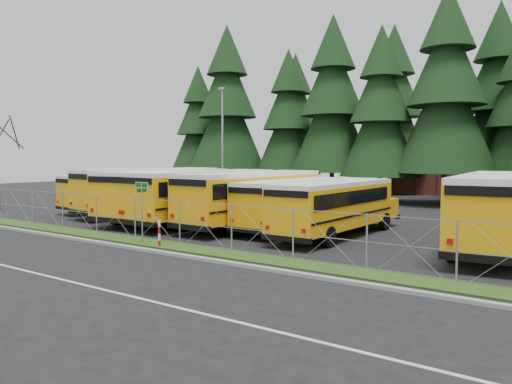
% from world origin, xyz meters
% --- Properties ---
extents(ground, '(120.00, 120.00, 0.00)m').
position_xyz_m(ground, '(0.00, 0.00, 0.00)').
color(ground, black).
rests_on(ground, ground).
extents(curb, '(50.00, 0.25, 0.12)m').
position_xyz_m(curb, '(0.00, -3.10, 0.06)').
color(curb, gray).
rests_on(curb, ground).
extents(grass_verge, '(50.00, 1.40, 0.06)m').
position_xyz_m(grass_verge, '(0.00, -1.70, 0.03)').
color(grass_verge, '#204012').
rests_on(grass_verge, ground).
extents(road_lane_line, '(50.00, 0.12, 0.01)m').
position_xyz_m(road_lane_line, '(0.00, -8.00, 0.01)').
color(road_lane_line, beige).
rests_on(road_lane_line, ground).
extents(chainlink_fence, '(44.00, 0.10, 2.00)m').
position_xyz_m(chainlink_fence, '(0.00, -1.00, 1.00)').
color(chainlink_fence, '#989CA0').
rests_on(chainlink_fence, ground).
extents(brick_building, '(22.00, 10.00, 6.00)m').
position_xyz_m(brick_building, '(6.00, 40.00, 3.00)').
color(brick_building, brown).
rests_on(brick_building, ground).
extents(bus_0, '(3.82, 10.56, 2.71)m').
position_xyz_m(bus_0, '(-14.13, 6.93, 1.35)').
color(bus_0, '#FF9F08').
rests_on(bus_0, ground).
extents(bus_1, '(4.27, 12.33, 3.16)m').
position_xyz_m(bus_1, '(-10.63, 6.51, 1.58)').
color(bus_1, '#FF9F08').
rests_on(bus_1, ground).
extents(bus_2, '(4.32, 12.26, 3.15)m').
position_xyz_m(bus_2, '(-7.70, 5.09, 1.57)').
color(bus_2, '#FF9F08').
rests_on(bus_2, ground).
extents(bus_3, '(3.20, 12.05, 3.14)m').
position_xyz_m(bus_3, '(-4.57, 5.20, 1.57)').
color(bus_3, '#FF9F08').
rests_on(bus_3, ground).
extents(bus_4, '(3.20, 11.97, 3.12)m').
position_xyz_m(bus_4, '(-1.42, 5.61, 1.56)').
color(bus_4, '#FF9F08').
rests_on(bus_4, ground).
extents(bus_5, '(2.57, 10.41, 2.72)m').
position_xyz_m(bus_5, '(1.00, 6.13, 1.36)').
color(bus_5, '#FF9F08').
rests_on(bus_5, ground).
extents(bus_6, '(2.55, 10.54, 2.76)m').
position_xyz_m(bus_6, '(3.85, 5.15, 1.38)').
color(bus_6, '#FF9F08').
rests_on(bus_6, ground).
extents(bus_east, '(4.03, 12.55, 3.23)m').
position_xyz_m(bus_east, '(11.04, 5.83, 1.62)').
color(bus_east, '#FF9F08').
rests_on(bus_east, ground).
extents(street_sign, '(0.84, 0.55, 2.81)m').
position_xyz_m(street_sign, '(-2.49, -1.89, 2.03)').
color(street_sign, '#989CA0').
rests_on(street_sign, ground).
extents(striped_bollard, '(0.11, 0.11, 1.20)m').
position_xyz_m(striped_bollard, '(-1.18, -2.09, 0.60)').
color(striped_bollard, '#B20C0C').
rests_on(striped_bollard, ground).
extents(light_standard, '(0.70, 0.35, 10.14)m').
position_xyz_m(light_standard, '(-13.70, 17.60, 5.50)').
color(light_standard, '#989CA0').
rests_on(light_standard, ground).
extents(conifer_0, '(6.60, 6.60, 14.59)m').
position_xyz_m(conifer_0, '(-24.85, 26.75, 7.29)').
color(conifer_0, black).
rests_on(conifer_0, ground).
extents(conifer_1, '(8.25, 8.25, 18.25)m').
position_xyz_m(conifer_1, '(-19.57, 25.58, 9.13)').
color(conifer_1, black).
rests_on(conifer_1, ground).
extents(conifer_2, '(6.76, 6.76, 14.96)m').
position_xyz_m(conifer_2, '(-12.35, 26.55, 7.48)').
color(conifer_2, black).
rests_on(conifer_2, ground).
extents(conifer_3, '(7.83, 7.83, 17.31)m').
position_xyz_m(conifer_3, '(-6.83, 25.55, 8.65)').
color(conifer_3, black).
rests_on(conifer_3, ground).
extents(conifer_4, '(6.95, 6.95, 15.37)m').
position_xyz_m(conifer_4, '(-1.69, 24.58, 7.69)').
color(conifer_4, black).
rests_on(conifer_4, ground).
extents(conifer_5, '(8.14, 8.14, 18.00)m').
position_xyz_m(conifer_5, '(3.59, 25.29, 9.00)').
color(conifer_5, black).
rests_on(conifer_5, ground).
extents(conifer_10, '(7.30, 7.30, 16.15)m').
position_xyz_m(conifer_10, '(-15.90, 33.84, 8.08)').
color(conifer_10, black).
rests_on(conifer_10, ground).
extents(conifer_11, '(8.24, 8.24, 18.22)m').
position_xyz_m(conifer_11, '(-4.68, 35.71, 9.11)').
color(conifer_11, black).
rests_on(conifer_11, ground).
extents(conifer_12, '(7.94, 7.94, 17.55)m').
position_xyz_m(conifer_12, '(6.50, 30.99, 8.77)').
color(conifer_12, black).
rests_on(conifer_12, ground).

